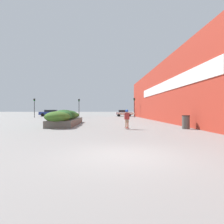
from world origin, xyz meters
name	(u,v)px	position (x,y,z in m)	size (l,w,h in m)	color
ground_plane	(125,156)	(0.00, 0.00, 0.00)	(300.00, 300.00, 0.00)	gray
building_wall_right	(165,91)	(6.74, 17.43, 3.72)	(0.67, 46.01, 7.43)	#B23323
planter_box	(66,118)	(-4.45, 13.51, 0.71)	(2.26, 9.42, 1.50)	#605B54
skateboard	(127,128)	(1.10, 8.96, 0.07)	(0.33, 0.68, 0.10)	maroon
skateboarder	(127,117)	(1.10, 8.96, 0.96)	(1.31, 0.37, 1.42)	tan
trash_bin	(186,122)	(5.74, 8.91, 0.53)	(0.61, 0.61, 1.06)	#514C47
car_leftmost	(124,113)	(3.86, 38.89, 0.77)	(3.81, 1.96, 1.45)	silver
car_center_left	(171,113)	(14.12, 36.88, 0.77)	(4.77, 2.00, 1.41)	black
car_center_right	(50,113)	(-12.91, 39.73, 0.81)	(4.68, 2.02, 1.49)	navy
traffic_light_left	(79,105)	(-5.48, 32.40, 2.45)	(0.28, 0.30, 3.61)	black
traffic_light_right	(134,104)	(5.35, 32.68, 2.58)	(0.28, 0.30, 3.83)	black
traffic_light_far_left	(34,105)	(-14.07, 32.59, 2.49)	(0.28, 0.30, 3.68)	black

